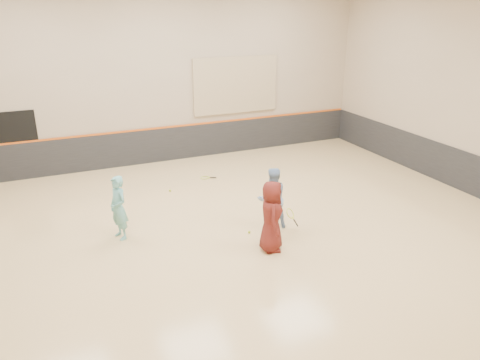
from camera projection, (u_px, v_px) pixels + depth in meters
name	position (u px, v px, depth m)	size (l,w,h in m)	color
room	(226.00, 202.00, 11.23)	(15.04, 12.04, 6.22)	tan
wainscot_back	(162.00, 145.00, 16.41)	(14.90, 0.04, 1.20)	#232326
wainscot_right	(456.00, 168.00, 14.10)	(0.04, 11.90, 1.20)	#232326
accent_stripe	(162.00, 128.00, 16.18)	(14.90, 0.03, 0.06)	#D85914
acoustic_panel	(236.00, 85.00, 16.76)	(3.20, 0.08, 2.00)	tan
doorway	(20.00, 146.00, 14.55)	(1.10, 0.05, 2.20)	black
girl	(119.00, 208.00, 10.98)	(0.57, 0.37, 1.56)	#6AB8B8
instructor	(272.00, 198.00, 11.47)	(0.77, 0.60, 1.58)	#84A3CD
young_man	(271.00, 216.00, 10.43)	(0.81, 0.53, 1.66)	#5A1915
held_racket	(290.00, 213.00, 11.36)	(0.38, 0.38, 0.51)	yellow
spare_racket	(205.00, 177.00, 15.01)	(0.63, 0.63, 0.08)	#9FBE29
ball_under_racket	(249.00, 232.00, 11.44)	(0.07, 0.07, 0.07)	#B3CC2F
ball_in_hand	(275.00, 208.00, 10.32)	(0.07, 0.07, 0.07)	yellow
ball_beside_spare	(170.00, 191.00, 13.94)	(0.07, 0.07, 0.07)	#BBD331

